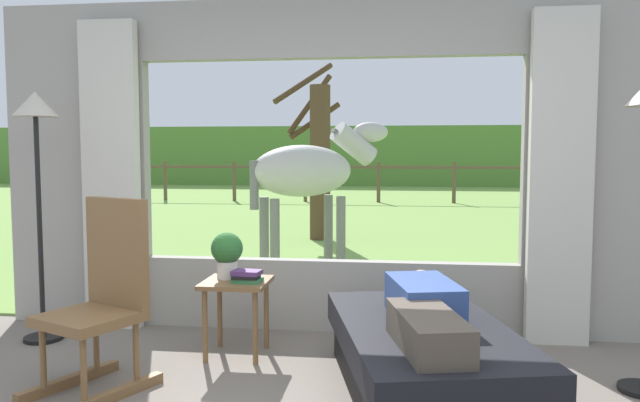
{
  "coord_description": "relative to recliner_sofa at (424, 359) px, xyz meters",
  "views": [
    {
      "loc": [
        0.55,
        -2.48,
        1.4
      ],
      "look_at": [
        0.0,
        1.8,
        1.05
      ],
      "focal_mm": 34.79,
      "sensor_mm": 36.0,
      "label": 1
    }
  ],
  "objects": [
    {
      "name": "back_wall_with_window",
      "position": [
        -0.7,
        1.26,
        1.03
      ],
      "size": [
        5.2,
        0.12,
        2.55
      ],
      "color": "#9E998E",
      "rests_on": "ground_plane"
    },
    {
      "name": "curtain_panel_left",
      "position": [
        -2.39,
        1.12,
        0.98
      ],
      "size": [
        0.44,
        0.1,
        2.4
      ],
      "primitive_type": "cube",
      "color": "beige",
      "rests_on": "ground_plane"
    },
    {
      "name": "curtain_panel_right",
      "position": [
        0.99,
        1.12,
        0.98
      ],
      "size": [
        0.44,
        0.1,
        2.4
      ],
      "primitive_type": "cube",
      "color": "beige",
      "rests_on": "ground_plane"
    },
    {
      "name": "outdoor_pasture_lawn",
      "position": [
        -0.7,
        12.16,
        -0.21
      ],
      "size": [
        36.0,
        21.68,
        0.02
      ],
      "primitive_type": "cube",
      "color": "#759E47",
      "rests_on": "ground_plane"
    },
    {
      "name": "distant_hill_ridge",
      "position": [
        -0.7,
        22.0,
        0.98
      ],
      "size": [
        36.0,
        2.0,
        2.4
      ],
      "primitive_type": "cube",
      "color": "#568537",
      "rests_on": "ground_plane"
    },
    {
      "name": "recliner_sofa",
      "position": [
        0.0,
        0.0,
        0.0
      ],
      "size": [
        1.26,
        1.86,
        0.42
      ],
      "rotation": [
        0.0,
        0.0,
        0.23
      ],
      "color": "black",
      "rests_on": "ground_plane"
    },
    {
      "name": "reclining_person",
      "position": [
        -0.0,
        -0.05,
        0.3
      ],
      "size": [
        0.47,
        1.43,
        0.22
      ],
      "rotation": [
        0.0,
        0.0,
        0.23
      ],
      "color": "#334C8C",
      "rests_on": "recliner_sofa"
    },
    {
      "name": "rocking_chair",
      "position": [
        -1.86,
        -0.1,
        0.33
      ],
      "size": [
        0.7,
        0.81,
        1.12
      ],
      "rotation": [
        0.0,
        0.0,
        -0.44
      ],
      "color": "brown",
      "rests_on": "ground_plane"
    },
    {
      "name": "side_table",
      "position": [
        -1.24,
        0.57,
        0.21
      ],
      "size": [
        0.44,
        0.44,
        0.52
      ],
      "color": "brown",
      "rests_on": "ground_plane"
    },
    {
      "name": "potted_plant",
      "position": [
        -1.32,
        0.63,
        0.48
      ],
      "size": [
        0.22,
        0.22,
        0.32
      ],
      "color": "silver",
      "rests_on": "side_table"
    },
    {
      "name": "book_stack",
      "position": [
        -1.15,
        0.51,
        0.34
      ],
      "size": [
        0.2,
        0.15,
        0.08
      ],
      "color": "#337247",
      "rests_on": "side_table"
    },
    {
      "name": "floor_lamp_left",
      "position": [
        -2.76,
        0.72,
        1.26
      ],
      "size": [
        0.32,
        0.32,
        1.83
      ],
      "color": "black",
      "rests_on": "ground_plane"
    },
    {
      "name": "horse",
      "position": [
        -1.19,
        3.66,
        0.94
      ],
      "size": [
        1.69,
        1.31,
        1.73
      ],
      "rotation": [
        0.0,
        0.0,
        -0.98
      ],
      "color": "#B2B2AD",
      "rests_on": "outdoor_pasture_lawn"
    },
    {
      "name": "pasture_tree",
      "position": [
        -1.4,
        6.12,
        1.1
      ],
      "size": [
        1.04,
        0.91,
        2.83
      ],
      "color": "#4C3823",
      "rests_on": "outdoor_pasture_lawn"
    },
    {
      "name": "pasture_fence_line",
      "position": [
        -0.7,
        13.27,
        0.53
      ],
      "size": [
        16.1,
        0.1,
        1.1
      ],
      "color": "brown",
      "rests_on": "outdoor_pasture_lawn"
    }
  ]
}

